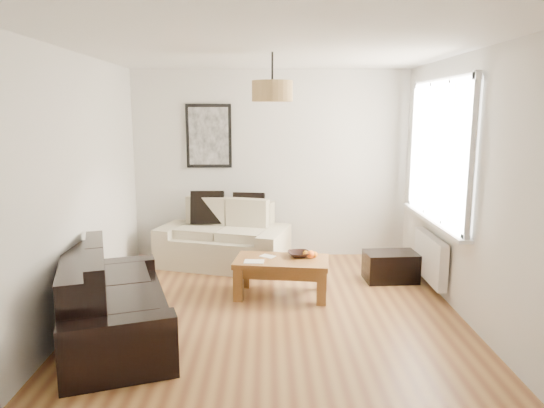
{
  "coord_description": "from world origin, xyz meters",
  "views": [
    {
      "loc": [
        -0.06,
        -4.71,
        2.04
      ],
      "look_at": [
        0.0,
        0.6,
        1.05
      ],
      "focal_mm": 33.07,
      "sensor_mm": 36.0,
      "label": 1
    }
  ],
  "objects_px": {
    "loveseat_cream": "(223,235)",
    "coffee_table": "(282,277)",
    "sofa_leather": "(114,298)",
    "ottoman": "(391,266)"
  },
  "relations": [
    {
      "from": "loveseat_cream",
      "to": "coffee_table",
      "type": "xyz_separation_m",
      "value": [
        0.75,
        -1.15,
        -0.2
      ]
    },
    {
      "from": "loveseat_cream",
      "to": "sofa_leather",
      "type": "distance_m",
      "value": 2.34
    },
    {
      "from": "coffee_table",
      "to": "ottoman",
      "type": "xyz_separation_m",
      "value": [
        1.34,
        0.49,
        -0.03
      ]
    },
    {
      "from": "loveseat_cream",
      "to": "coffee_table",
      "type": "bearing_deg",
      "value": -40.36
    },
    {
      "from": "ottoman",
      "to": "sofa_leather",
      "type": "bearing_deg",
      "value": -151.81
    },
    {
      "from": "loveseat_cream",
      "to": "ottoman",
      "type": "xyz_separation_m",
      "value": [
        2.09,
        -0.66,
        -0.23
      ]
    },
    {
      "from": "loveseat_cream",
      "to": "sofa_leather",
      "type": "bearing_deg",
      "value": -93.14
    },
    {
      "from": "ottoman",
      "to": "coffee_table",
      "type": "bearing_deg",
      "value": -160.04
    },
    {
      "from": "sofa_leather",
      "to": "ottoman",
      "type": "distance_m",
      "value": 3.27
    },
    {
      "from": "coffee_table",
      "to": "ottoman",
      "type": "distance_m",
      "value": 1.43
    }
  ]
}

